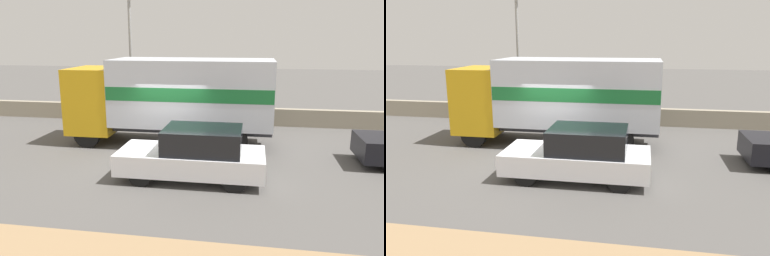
# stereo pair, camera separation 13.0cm
# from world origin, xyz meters

# --- Properties ---
(ground_plane) EXTENTS (80.00, 80.00, 0.00)m
(ground_plane) POSITION_xyz_m (0.00, 0.00, 0.00)
(ground_plane) COLOR #514F4C
(stone_wall_backdrop) EXTENTS (60.00, 0.35, 0.83)m
(stone_wall_backdrop) POSITION_xyz_m (0.00, 6.30, 0.41)
(stone_wall_backdrop) COLOR gray
(stone_wall_backdrop) RESTS_ON ground_plane
(street_lamp) EXTENTS (0.56, 0.28, 6.01)m
(street_lamp) POSITION_xyz_m (-2.90, 5.67, 3.54)
(street_lamp) COLOR gray
(street_lamp) RESTS_ON ground_plane
(box_truck) EXTENTS (7.82, 2.45, 3.32)m
(box_truck) POSITION_xyz_m (-0.14, 2.42, 1.93)
(box_truck) COLOR gold
(box_truck) RESTS_ON ground_plane
(car_hatchback) EXTENTS (4.29, 1.84, 1.57)m
(car_hatchback) POSITION_xyz_m (1.26, -1.17, 0.77)
(car_hatchback) COLOR silver
(car_hatchback) RESTS_ON ground_plane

